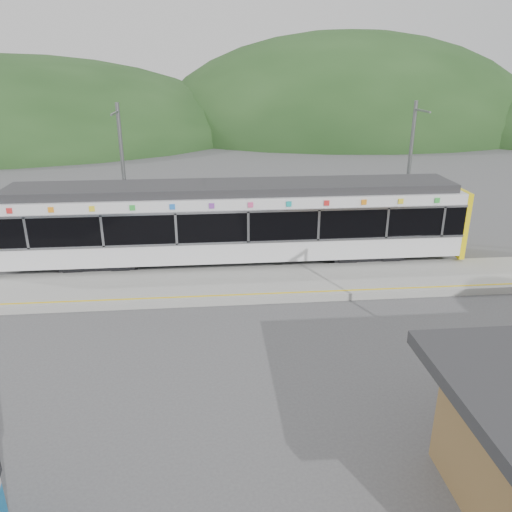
{
  "coord_description": "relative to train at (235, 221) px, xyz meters",
  "views": [
    {
      "loc": [
        -2.92,
        -15.39,
        8.56
      ],
      "look_at": [
        -1.39,
        1.0,
        2.26
      ],
      "focal_mm": 35.0,
      "sensor_mm": 36.0,
      "label": 1
    }
  ],
  "objects": [
    {
      "name": "ground",
      "position": [
        1.87,
        -6.0,
        -2.06
      ],
      "size": [
        120.0,
        120.0,
        0.0
      ],
      "primitive_type": "plane",
      "color": "#4C4C4F",
      "rests_on": "ground"
    },
    {
      "name": "hills",
      "position": [
        8.06,
        -0.71,
        -2.06
      ],
      "size": [
        146.0,
        149.0,
        26.0
      ],
      "color": "#1E3D19",
      "rests_on": "ground"
    },
    {
      "name": "platform",
      "position": [
        1.87,
        -2.7,
        -1.91
      ],
      "size": [
        26.0,
        3.2,
        0.3
      ],
      "primitive_type": "cube",
      "color": "#9E9E99",
      "rests_on": "ground"
    },
    {
      "name": "yellow_line",
      "position": [
        1.87,
        -4.0,
        -1.76
      ],
      "size": [
        26.0,
        0.1,
        0.01
      ],
      "primitive_type": "cube",
      "color": "yellow",
      "rests_on": "platform"
    },
    {
      "name": "train",
      "position": [
        0.0,
        0.0,
        0.0
      ],
      "size": [
        20.44,
        3.01,
        3.74
      ],
      "color": "black",
      "rests_on": "ground"
    },
    {
      "name": "catenary_mast_west",
      "position": [
        -5.13,
        2.56,
        1.58
      ],
      "size": [
        0.18,
        1.8,
        7.0
      ],
      "color": "slate",
      "rests_on": "ground"
    },
    {
      "name": "catenary_mast_east",
      "position": [
        8.87,
        2.56,
        1.58
      ],
      "size": [
        0.18,
        1.8,
        7.0
      ],
      "color": "slate",
      "rests_on": "ground"
    }
  ]
}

